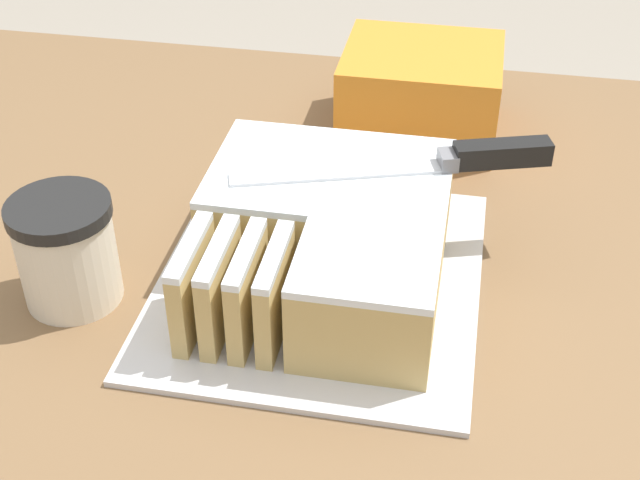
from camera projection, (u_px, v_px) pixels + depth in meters
name	position (u px, v px, depth m)	size (l,w,h in m)	color
cake_board	(320.00, 280.00, 0.84)	(0.30, 0.33, 0.01)	silver
cake	(328.00, 236.00, 0.82)	(0.22, 0.26, 0.09)	tan
knife	(463.00, 158.00, 0.83)	(0.29, 0.11, 0.02)	silver
coffee_cup	(67.00, 251.00, 0.79)	(0.09, 0.09, 0.10)	beige
storage_box	(421.00, 92.00, 1.05)	(0.18, 0.16, 0.10)	orange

